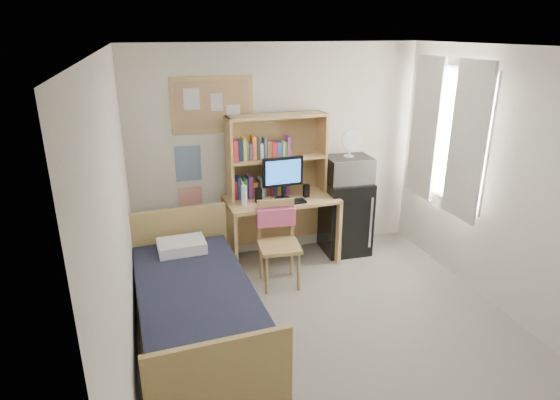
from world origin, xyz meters
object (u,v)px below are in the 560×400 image
object	(u,v)px
monitor	(283,179)
microwave	(348,169)
desk_chair	(279,245)
speaker_right	(306,191)
desk	(281,230)
bed	(196,313)
mini_fridge	(345,216)
speaker_left	(258,195)
desk_fan	(350,144)
bulletin_board	(213,105)

from	to	relation	value
monitor	microwave	xyz separation A→B (m)	(0.87, 0.09, 0.02)
desk_chair	speaker_right	bearing A→B (deg)	50.92
desk	bed	distance (m)	1.79
mini_fridge	microwave	distance (m)	0.63
mini_fridge	speaker_left	size ratio (longest dim) A/B	5.50
mini_fridge	bed	distance (m)	2.50
desk_chair	desk_fan	xyz separation A→B (m)	(1.06, 0.59, 0.94)
desk_chair	desk_fan	bearing A→B (deg)	33.78
desk	mini_fridge	world-z (taller)	mini_fridge
bulletin_board	desk_fan	bearing A→B (deg)	-10.77
mini_fridge	monitor	bearing A→B (deg)	-170.82
monitor	speaker_left	bearing A→B (deg)	-180.00
desk_chair	mini_fridge	xyz separation A→B (m)	(1.06, 0.61, -0.01)
bulletin_board	microwave	bearing A→B (deg)	-10.77
bulletin_board	microwave	world-z (taller)	bulletin_board
desk_chair	bed	world-z (taller)	desk_chair
mini_fridge	desk_fan	distance (m)	0.95
desk_chair	speaker_right	size ratio (longest dim) A/B	6.26
desk_chair	bulletin_board	bearing A→B (deg)	125.44
speaker_left	monitor	bearing A→B (deg)	0.00
mini_fridge	microwave	xyz separation A→B (m)	(-0.00, -0.02, 0.63)
desk_fan	bulletin_board	bearing A→B (deg)	171.07
microwave	speaker_left	bearing A→B (deg)	-173.07
speaker_left	speaker_right	world-z (taller)	speaker_left
bed	desk_fan	distance (m)	2.73
speaker_left	speaker_right	xyz separation A→B (m)	(0.60, 0.02, -0.01)
desk_chair	microwave	distance (m)	1.37
speaker_left	bulletin_board	bearing A→B (deg)	133.71
desk_fan	bed	bearing A→B (deg)	-145.26
speaker_right	monitor	bearing A→B (deg)	-180.00
desk	bed	size ratio (longest dim) A/B	0.64
desk	bed	world-z (taller)	desk
bulletin_board	monitor	size ratio (longest dim) A/B	1.80
desk	speaker_left	xyz separation A→B (m)	(-0.30, -0.07, 0.50)
bed	speaker_right	bearing A→B (deg)	37.10
bulletin_board	speaker_right	bearing A→B (deg)	-20.61
monitor	speaker_right	distance (m)	0.35
desk_chair	bed	bearing A→B (deg)	-138.74
speaker_left	microwave	xyz separation A→B (m)	(1.17, 0.10, 0.19)
mini_fridge	monitor	xyz separation A→B (m)	(-0.87, -0.11, 0.62)
bulletin_board	speaker_left	bearing A→B (deg)	-44.01
monitor	microwave	size ratio (longest dim) A/B	0.97
desk_chair	desk_fan	distance (m)	1.54
desk	speaker_left	world-z (taller)	speaker_left
bed	microwave	bearing A→B (deg)	29.97
desk	monitor	xyz separation A→B (m)	(0.00, -0.06, 0.68)
bulletin_board	desk_chair	bearing A→B (deg)	-59.25
speaker_left	mini_fridge	bearing A→B (deg)	3.78
mini_fridge	speaker_right	size ratio (longest dim) A/B	6.16
desk	speaker_right	world-z (taller)	speaker_right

